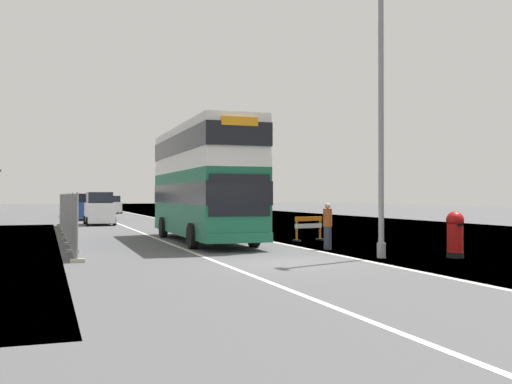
# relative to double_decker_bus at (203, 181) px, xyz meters

# --- Properties ---
(ground) EXTENTS (140.00, 280.00, 0.10)m
(ground) POSITION_rel_double_decker_bus_xyz_m (0.78, -8.95, -2.75)
(ground) COLOR #4C4C4F
(double_decker_bus) EXTENTS (2.89, 11.39, 5.08)m
(double_decker_bus) POSITION_rel_double_decker_bus_xyz_m (0.00, 0.00, 0.00)
(double_decker_bus) COLOR #196042
(double_decker_bus) RESTS_ON ground
(lamppost_foreground) EXTENTS (0.29, 0.70, 9.33)m
(lamppost_foreground) POSITION_rel_double_decker_bus_xyz_m (3.80, -8.80, 1.72)
(lamppost_foreground) COLOR gray
(lamppost_foreground) RESTS_ON ground
(red_pillar_postbox) EXTENTS (0.58, 0.58, 1.53)m
(red_pillar_postbox) POSITION_rel_double_decker_bus_xyz_m (6.15, -9.52, -1.86)
(red_pillar_postbox) COLOR black
(red_pillar_postbox) RESTS_ON ground
(roadworks_barrier) EXTENTS (1.59, 0.84, 1.10)m
(roadworks_barrier) POSITION_rel_double_decker_bus_xyz_m (4.62, -1.22, -2.02)
(roadworks_barrier) COLOR orange
(roadworks_barrier) RESTS_ON ground
(construction_site_fence) EXTENTS (0.44, 24.00, 2.16)m
(construction_site_fence) POSITION_rel_double_decker_bus_xyz_m (-5.71, 4.97, -1.66)
(construction_site_fence) COLOR #A8AAAD
(construction_site_fence) RESTS_ON ground
(car_oncoming_near) EXTENTS (2.00, 4.43, 2.29)m
(car_oncoming_near) POSITION_rel_double_decker_bus_xyz_m (-3.08, 17.35, -1.63)
(car_oncoming_near) COLOR silver
(car_oncoming_near) RESTS_ON ground
(car_receding_mid) EXTENTS (2.03, 4.53, 2.23)m
(car_receding_mid) POSITION_rel_double_decker_bus_xyz_m (-3.27, 26.61, -1.66)
(car_receding_mid) COLOR navy
(car_receding_mid) RESTS_ON ground
(car_receding_far) EXTENTS (2.04, 4.06, 2.03)m
(car_receding_far) POSITION_rel_double_decker_bus_xyz_m (-3.75, 36.57, -1.75)
(car_receding_far) COLOR gray
(car_receding_far) RESTS_ON ground
(car_far_side) EXTENTS (1.99, 4.44, 2.03)m
(car_far_side) POSITION_rel_double_decker_bus_xyz_m (0.57, 44.71, -1.74)
(car_far_side) COLOR silver
(car_far_side) RESTS_ON ground
(pedestrian_at_kerb) EXTENTS (0.34, 0.34, 1.77)m
(pedestrian_at_kerb) POSITION_rel_double_decker_bus_xyz_m (3.49, -5.45, -1.81)
(pedestrian_at_kerb) COLOR #2D3342
(pedestrian_at_kerb) RESTS_ON ground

